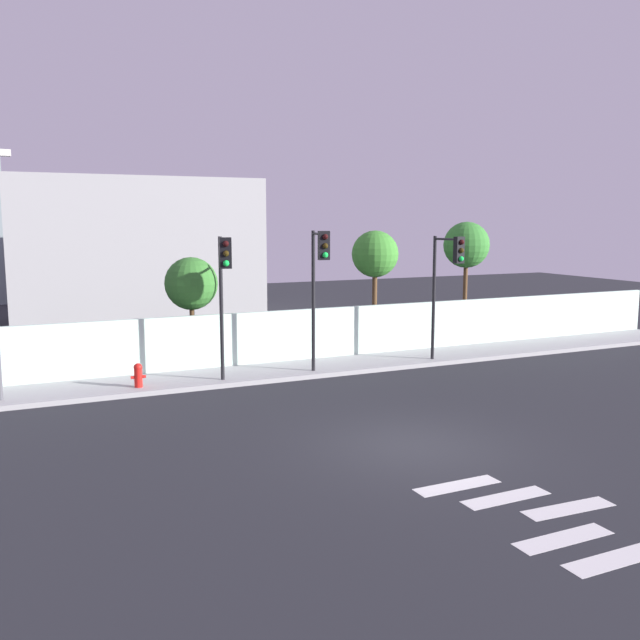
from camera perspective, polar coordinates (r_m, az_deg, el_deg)
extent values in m
plane|color=#232429|center=(16.01, 7.77, -10.32)|extent=(80.00, 80.00, 0.00)
cube|color=#A1A1A1|center=(23.07, -3.18, -4.28)|extent=(36.00, 2.40, 0.15)
cube|color=silver|center=(24.07, -4.32, -1.40)|extent=(36.00, 0.18, 1.80)
cube|color=silver|center=(11.85, 23.39, -17.82)|extent=(1.80, 0.46, 0.01)
cube|color=silver|center=(12.23, 19.62, -16.76)|extent=(1.80, 0.46, 0.01)
cube|color=silver|center=(13.40, 20.01, -14.53)|extent=(1.82, 0.51, 0.01)
cube|color=silver|center=(13.53, 15.24, -14.08)|extent=(1.81, 0.46, 0.01)
cube|color=silver|center=(13.87, 11.37, -13.37)|extent=(1.80, 0.46, 0.01)
cylinder|color=black|center=(21.36, -8.22, 0.91)|extent=(0.12, 0.12, 4.46)
cylinder|color=black|center=(20.60, -8.13, 6.59)|extent=(0.27, 1.19, 0.08)
cube|color=black|center=(20.03, -7.89, 5.55)|extent=(0.37, 0.25, 0.90)
sphere|color=black|center=(19.90, -7.86, 6.31)|extent=(0.18, 0.18, 0.18)
sphere|color=#33260A|center=(19.91, -7.84, 5.51)|extent=(0.18, 0.18, 0.18)
sphere|color=#19F24C|center=(19.92, -7.83, 4.70)|extent=(0.18, 0.18, 0.18)
cylinder|color=black|center=(24.69, 9.45, 1.81)|extent=(0.12, 0.12, 4.40)
cylinder|color=black|center=(24.10, 10.53, 6.64)|extent=(0.23, 1.22, 0.08)
cube|color=black|center=(23.66, 11.50, 5.73)|extent=(0.36, 0.24, 0.90)
sphere|color=black|center=(23.56, 11.72, 6.37)|extent=(0.18, 0.18, 0.18)
sphere|color=#33260A|center=(23.57, 11.70, 5.69)|extent=(0.18, 0.18, 0.18)
sphere|color=#19F24C|center=(23.58, 11.68, 5.02)|extent=(0.18, 0.18, 0.18)
cylinder|color=black|center=(22.41, -0.56, 1.55)|extent=(0.12, 0.12, 4.62)
cylinder|color=black|center=(21.82, -0.13, 7.19)|extent=(0.14, 0.95, 0.08)
cube|color=black|center=(21.39, 0.32, 6.23)|extent=(0.35, 0.22, 0.90)
sphere|color=black|center=(21.27, 0.44, 6.94)|extent=(0.18, 0.18, 0.18)
sphere|color=#33260A|center=(21.28, 0.44, 6.19)|extent=(0.18, 0.18, 0.18)
sphere|color=#19F24C|center=(21.29, 0.44, 5.44)|extent=(0.18, 0.18, 0.18)
cylinder|color=red|center=(21.21, -14.90, -4.69)|extent=(0.24, 0.24, 0.56)
sphere|color=red|center=(21.15, -14.93, -3.85)|extent=(0.26, 0.26, 0.26)
cylinder|color=red|center=(21.18, -15.35, -4.65)|extent=(0.10, 0.09, 0.09)
cylinder|color=red|center=(21.24, -14.45, -4.58)|extent=(0.10, 0.09, 0.09)
cylinder|color=brown|center=(24.18, -10.57, -1.06)|extent=(0.17, 0.17, 2.44)
sphere|color=#33722B|center=(23.97, -10.68, 3.00)|extent=(1.82, 1.82, 1.82)
cylinder|color=brown|center=(26.76, 4.55, 0.89)|extent=(0.19, 0.19, 3.32)
sphere|color=#3C8B2F|center=(26.57, 4.61, 5.51)|extent=(1.80, 1.80, 1.80)
cylinder|color=brown|center=(29.05, 11.97, 1.58)|extent=(0.18, 0.18, 3.59)
sphere|color=#35802F|center=(28.88, 12.10, 6.14)|extent=(1.89, 1.89, 1.89)
cube|color=#9F9F9F|center=(36.80, -15.17, 5.68)|extent=(12.29, 6.00, 7.21)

